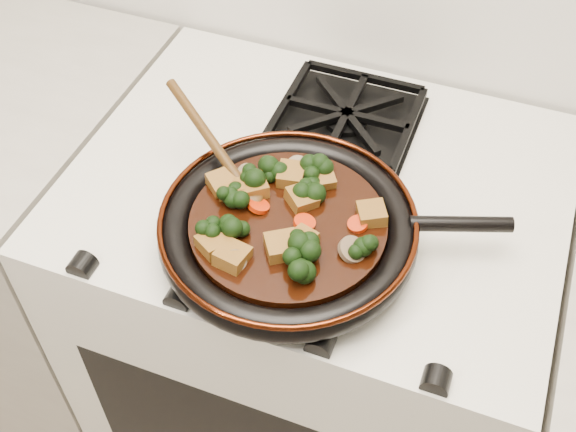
% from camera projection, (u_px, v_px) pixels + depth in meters
% --- Properties ---
extents(stove, '(0.76, 0.60, 0.90)m').
position_uv_depth(stove, '(311.00, 336.00, 1.46)').
color(stove, silver).
rests_on(stove, ground).
extents(burner_grate_front, '(0.23, 0.23, 0.03)m').
position_uv_depth(burner_grate_front, '(286.00, 239.00, 1.02)').
color(burner_grate_front, black).
rests_on(burner_grate_front, stove).
extents(burner_grate_back, '(0.23, 0.23, 0.03)m').
position_uv_depth(burner_grate_back, '(346.00, 118.00, 1.20)').
color(burner_grate_back, black).
rests_on(burner_grate_back, stove).
extents(skillet, '(0.47, 0.36, 0.05)m').
position_uv_depth(skillet, '(289.00, 229.00, 1.00)').
color(skillet, black).
rests_on(skillet, burner_grate_front).
extents(braising_sauce, '(0.27, 0.27, 0.02)m').
position_uv_depth(braising_sauce, '(288.00, 226.00, 0.99)').
color(braising_sauce, black).
rests_on(braising_sauce, skillet).
extents(tofu_cube_0, '(0.04, 0.05, 0.03)m').
position_uv_depth(tofu_cube_0, '(232.00, 256.00, 0.93)').
color(tofu_cube_0, brown).
rests_on(tofu_cube_0, braising_sauce).
extents(tofu_cube_1, '(0.06, 0.06, 0.03)m').
position_uv_depth(tofu_cube_1, '(223.00, 183.00, 1.02)').
color(tofu_cube_1, brown).
rests_on(tofu_cube_1, braising_sauce).
extents(tofu_cube_2, '(0.06, 0.05, 0.03)m').
position_uv_depth(tofu_cube_2, '(302.00, 199.00, 1.00)').
color(tofu_cube_2, brown).
rests_on(tofu_cube_2, braising_sauce).
extents(tofu_cube_3, '(0.05, 0.05, 0.03)m').
position_uv_depth(tofu_cube_3, '(213.00, 244.00, 0.95)').
color(tofu_cube_3, brown).
rests_on(tofu_cube_3, braising_sauce).
extents(tofu_cube_4, '(0.06, 0.06, 0.03)m').
position_uv_depth(tofu_cube_4, '(319.00, 178.00, 1.03)').
color(tofu_cube_4, brown).
rests_on(tofu_cube_4, braising_sauce).
extents(tofu_cube_5, '(0.06, 0.06, 0.03)m').
position_uv_depth(tofu_cube_5, '(251.00, 187.00, 1.02)').
color(tofu_cube_5, brown).
rests_on(tofu_cube_5, braising_sauce).
extents(tofu_cube_6, '(0.05, 0.05, 0.03)m').
position_uv_depth(tofu_cube_6, '(232.00, 187.00, 1.02)').
color(tofu_cube_6, brown).
rests_on(tofu_cube_6, braising_sauce).
extents(tofu_cube_7, '(0.04, 0.05, 0.02)m').
position_uv_depth(tofu_cube_7, '(302.00, 240.00, 0.95)').
color(tofu_cube_7, brown).
rests_on(tofu_cube_7, braising_sauce).
extents(tofu_cube_8, '(0.06, 0.06, 0.02)m').
position_uv_depth(tofu_cube_8, '(282.00, 247.00, 0.94)').
color(tofu_cube_8, brown).
rests_on(tofu_cube_8, braising_sauce).
extents(tofu_cube_9, '(0.04, 0.05, 0.02)m').
position_uv_depth(tofu_cube_9, '(291.00, 176.00, 1.03)').
color(tofu_cube_9, brown).
rests_on(tofu_cube_9, braising_sauce).
extents(tofu_cube_10, '(0.05, 0.05, 0.03)m').
position_uv_depth(tofu_cube_10, '(372.00, 214.00, 0.98)').
color(tofu_cube_10, brown).
rests_on(tofu_cube_10, braising_sauce).
extents(broccoli_floret_0, '(0.07, 0.07, 0.06)m').
position_uv_depth(broccoli_floret_0, '(276.00, 171.00, 1.04)').
color(broccoli_floret_0, black).
rests_on(broccoli_floret_0, braising_sauce).
extents(broccoli_floret_1, '(0.07, 0.07, 0.07)m').
position_uv_depth(broccoli_floret_1, '(358.00, 246.00, 0.94)').
color(broccoli_floret_1, black).
rests_on(broccoli_floret_1, braising_sauce).
extents(broccoli_floret_2, '(0.07, 0.06, 0.06)m').
position_uv_depth(broccoli_floret_2, '(216.00, 231.00, 0.96)').
color(broccoli_floret_2, black).
rests_on(broccoli_floret_2, braising_sauce).
extents(broccoli_floret_3, '(0.08, 0.08, 0.07)m').
position_uv_depth(broccoli_floret_3, '(238.00, 227.00, 0.97)').
color(broccoli_floret_3, black).
rests_on(broccoli_floret_3, braising_sauce).
extents(broccoli_floret_4, '(0.07, 0.07, 0.08)m').
position_uv_depth(broccoli_floret_4, '(245.00, 182.00, 1.02)').
color(broccoli_floret_4, black).
rests_on(broccoli_floret_4, braising_sauce).
extents(broccoli_floret_5, '(0.07, 0.07, 0.07)m').
position_uv_depth(broccoli_floret_5, '(295.00, 271.00, 0.91)').
color(broccoli_floret_5, black).
rests_on(broccoli_floret_5, braising_sauce).
extents(broccoli_floret_6, '(0.09, 0.09, 0.06)m').
position_uv_depth(broccoli_floret_6, '(310.00, 190.00, 1.01)').
color(broccoli_floret_6, black).
rests_on(broccoli_floret_6, braising_sauce).
extents(broccoli_floret_7, '(0.07, 0.08, 0.07)m').
position_uv_depth(broccoli_floret_7, '(235.00, 197.00, 1.00)').
color(broccoli_floret_7, black).
rests_on(broccoli_floret_7, braising_sauce).
extents(broccoli_floret_8, '(0.07, 0.08, 0.06)m').
position_uv_depth(broccoli_floret_8, '(302.00, 248.00, 0.94)').
color(broccoli_floret_8, black).
rests_on(broccoli_floret_8, braising_sauce).
extents(broccoli_floret_9, '(0.08, 0.07, 0.07)m').
position_uv_depth(broccoli_floret_9, '(315.00, 174.00, 1.03)').
color(broccoli_floret_9, black).
rests_on(broccoli_floret_9, braising_sauce).
extents(carrot_coin_0, '(0.03, 0.03, 0.02)m').
position_uv_depth(carrot_coin_0, '(259.00, 206.00, 1.00)').
color(carrot_coin_0, '#BF2505').
rests_on(carrot_coin_0, braising_sauce).
extents(carrot_coin_1, '(0.03, 0.03, 0.01)m').
position_uv_depth(carrot_coin_1, '(322.00, 167.00, 1.05)').
color(carrot_coin_1, '#BF2505').
rests_on(carrot_coin_1, braising_sauce).
extents(carrot_coin_2, '(0.03, 0.03, 0.02)m').
position_uv_depth(carrot_coin_2, '(358.00, 224.00, 0.97)').
color(carrot_coin_2, '#BF2505').
rests_on(carrot_coin_2, braising_sauce).
extents(carrot_coin_3, '(0.03, 0.03, 0.02)m').
position_uv_depth(carrot_coin_3, '(304.00, 223.00, 0.98)').
color(carrot_coin_3, '#BF2505').
rests_on(carrot_coin_3, braising_sauce).
extents(mushroom_slice_0, '(0.03, 0.03, 0.02)m').
position_uv_depth(mushroom_slice_0, '(298.00, 167.00, 1.05)').
color(mushroom_slice_0, brown).
rests_on(mushroom_slice_0, braising_sauce).
extents(mushroom_slice_1, '(0.04, 0.04, 0.03)m').
position_uv_depth(mushroom_slice_1, '(273.00, 167.00, 1.04)').
color(mushroom_slice_1, brown).
rests_on(mushroom_slice_1, braising_sauce).
extents(mushroom_slice_2, '(0.04, 0.04, 0.03)m').
position_uv_depth(mushroom_slice_2, '(235.00, 261.00, 0.93)').
color(mushroom_slice_2, brown).
rests_on(mushroom_slice_2, braising_sauce).
extents(mushroom_slice_3, '(0.04, 0.04, 0.03)m').
position_uv_depth(mushroom_slice_3, '(248.00, 175.00, 1.03)').
color(mushroom_slice_3, brown).
rests_on(mushroom_slice_3, braising_sauce).
extents(mushroom_slice_4, '(0.04, 0.04, 0.02)m').
position_uv_depth(mushroom_slice_4, '(352.00, 250.00, 0.94)').
color(mushroom_slice_4, brown).
rests_on(mushroom_slice_4, braising_sauce).
extents(wooden_spoon, '(0.13, 0.10, 0.22)m').
position_uv_depth(wooden_spoon, '(225.00, 161.00, 1.03)').
color(wooden_spoon, '#42280E').
rests_on(wooden_spoon, braising_sauce).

